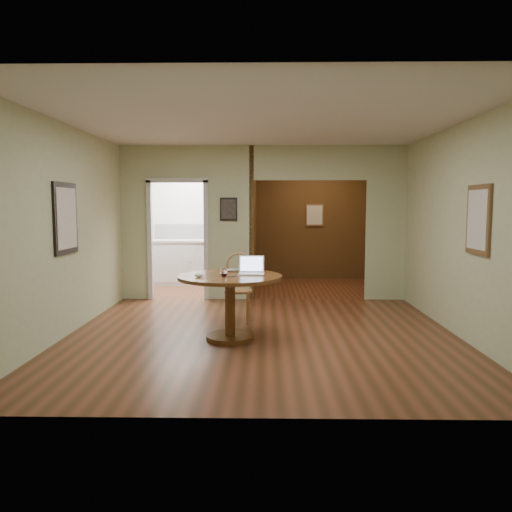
{
  "coord_description": "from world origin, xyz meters",
  "views": [
    {
      "loc": [
        0.04,
        -6.26,
        1.66
      ],
      "look_at": [
        -0.07,
        -0.2,
        1.05
      ],
      "focal_mm": 35.0,
      "sensor_mm": 36.0,
      "label": 1
    }
  ],
  "objects_px": {
    "open_laptop": "(251,269)",
    "chair": "(238,283)",
    "dining_table": "(230,292)",
    "closed_laptop": "(235,271)"
  },
  "relations": [
    {
      "from": "closed_laptop",
      "to": "chair",
      "type": "bearing_deg",
      "value": 72.25
    },
    {
      "from": "open_laptop",
      "to": "chair",
      "type": "bearing_deg",
      "value": 105.77
    },
    {
      "from": "open_laptop",
      "to": "dining_table",
      "type": "bearing_deg",
      "value": -151.57
    },
    {
      "from": "chair",
      "to": "open_laptop",
      "type": "xyz_separation_m",
      "value": [
        0.21,
        -0.89,
        0.32
      ]
    },
    {
      "from": "dining_table",
      "to": "closed_laptop",
      "type": "height_order",
      "value": "closed_laptop"
    },
    {
      "from": "open_laptop",
      "to": "closed_laptop",
      "type": "bearing_deg",
      "value": 139.17
    },
    {
      "from": "dining_table",
      "to": "chair",
      "type": "distance_m",
      "value": 1.02
    },
    {
      "from": "dining_table",
      "to": "open_laptop",
      "type": "height_order",
      "value": "open_laptop"
    },
    {
      "from": "open_laptop",
      "to": "closed_laptop",
      "type": "relative_size",
      "value": 0.92
    },
    {
      "from": "open_laptop",
      "to": "closed_laptop",
      "type": "xyz_separation_m",
      "value": [
        -0.22,
        0.2,
        -0.05
      ]
    }
  ]
}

